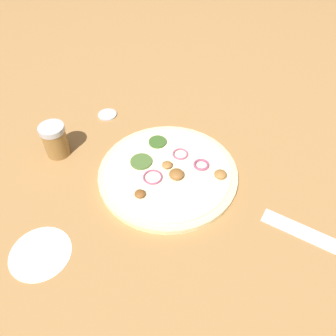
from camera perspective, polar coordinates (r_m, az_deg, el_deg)
ground_plane at (r=0.68m, az=0.00°, el=-1.26°), size 3.00×3.00×0.00m
pizza at (r=0.67m, az=0.03°, el=-0.78°), size 0.29×0.29×0.03m
spice_jar at (r=0.74m, az=-19.06°, el=4.63°), size 0.05×0.05×0.07m
loose_cap at (r=0.84m, az=-10.53°, el=9.22°), size 0.05×0.05×0.01m
flour_patch at (r=0.61m, az=-21.35°, el=-13.67°), size 0.11×0.11×0.00m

